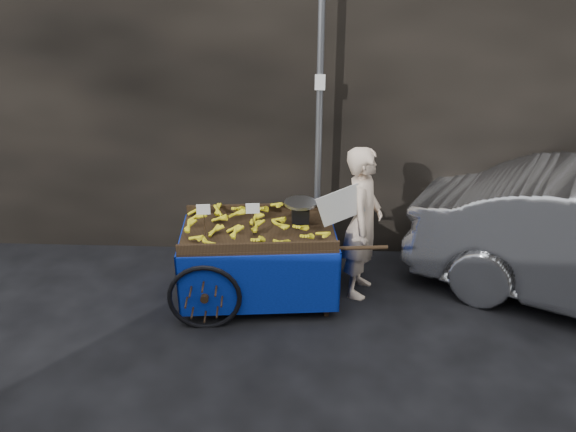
{
  "coord_description": "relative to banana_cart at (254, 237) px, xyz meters",
  "views": [
    {
      "loc": [
        0.21,
        -5.33,
        3.73
      ],
      "look_at": [
        -0.04,
        0.5,
        1.03
      ],
      "focal_mm": 35.0,
      "sensor_mm": 36.0,
      "label": 1
    }
  ],
  "objects": [
    {
      "name": "street_pole",
      "position": [
        0.73,
        0.92,
        1.2
      ],
      "size": [
        0.12,
        0.1,
        4.0
      ],
      "color": "slate",
      "rests_on": "ground"
    },
    {
      "name": "building_wall",
      "position": [
        0.82,
        2.22,
        1.69
      ],
      "size": [
        13.5,
        2.0,
        5.0
      ],
      "color": "black",
      "rests_on": "ground"
    },
    {
      "name": "banana_cart",
      "position": [
        0.0,
        0.0,
        0.0
      ],
      "size": [
        2.49,
        1.34,
        1.31
      ],
      "rotation": [
        0.0,
        0.0,
        0.1
      ],
      "color": "black",
      "rests_on": "ground"
    },
    {
      "name": "plastic_bag",
      "position": [
        0.81,
        -0.06,
        -0.69
      ],
      "size": [
        0.25,
        0.2,
        0.23
      ],
      "primitive_type": "ellipsoid",
      "color": "blue",
      "rests_on": "ground"
    },
    {
      "name": "ground",
      "position": [
        0.43,
        -0.38,
        -0.81
      ],
      "size": [
        80.0,
        80.0,
        0.0
      ],
      "primitive_type": "plane",
      "color": "black",
      "rests_on": "ground"
    },
    {
      "name": "vendor",
      "position": [
        1.25,
        0.2,
        0.11
      ],
      "size": [
        0.85,
        0.76,
        1.84
      ],
      "rotation": [
        0.0,
        0.0,
        1.33
      ],
      "color": "beige",
      "rests_on": "ground"
    }
  ]
}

